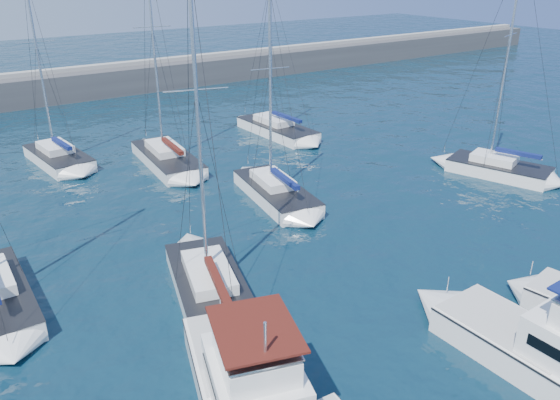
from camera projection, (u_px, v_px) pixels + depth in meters
ground at (421, 310)px, 24.78m from camera, size 220.00×220.00×0.00m
breakwater at (85, 87)px, 63.73m from camera, size 160.00×6.00×4.45m
motor_yacht_port_inner at (250, 389)px, 18.66m from camera, size 5.63×9.01×4.69m
sailboat_mid_b at (212, 291)px, 25.31m from camera, size 5.31×9.39×15.59m
sailboat_mid_c at (276, 192)px, 36.14m from camera, size 4.14×8.38×13.52m
sailboat_mid_e at (498, 168)px, 40.18m from camera, size 5.18×7.64×16.04m
sailboat_back_a at (58, 157)px, 42.49m from camera, size 3.88×7.67×14.66m
sailboat_back_b at (167, 158)px, 42.26m from camera, size 3.85×9.12×16.43m
sailboat_back_c at (277, 129)px, 49.70m from camera, size 3.43×8.95×13.50m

